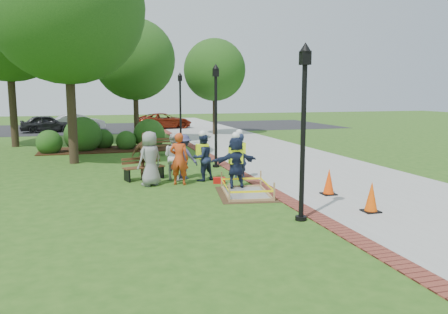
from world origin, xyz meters
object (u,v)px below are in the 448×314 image
object	(u,v)px
wet_concrete_pad	(246,187)
cone_front	(371,198)
hivis_worker_a	(236,161)
lamp_near	(304,119)
hivis_worker_b	(239,154)
bench_near	(144,173)
hivis_worker_c	(202,156)

from	to	relation	value
wet_concrete_pad	cone_front	size ratio (longest dim) A/B	3.07
wet_concrete_pad	hivis_worker_a	xyz separation A→B (m)	(-0.08, 0.84, 0.69)
hivis_worker_a	wet_concrete_pad	bearing A→B (deg)	-84.87
lamp_near	hivis_worker_b	size ratio (longest dim) A/B	2.35
bench_near	hivis_worker_c	world-z (taller)	hivis_worker_c
cone_front	hivis_worker_c	size ratio (longest dim) A/B	0.46
cone_front	hivis_worker_a	xyz separation A→B (m)	(-2.53, 3.69, 0.53)
cone_front	hivis_worker_b	distance (m)	5.56
hivis_worker_a	hivis_worker_c	world-z (taller)	hivis_worker_a
cone_front	hivis_worker_b	bearing A→B (deg)	110.36
wet_concrete_pad	lamp_near	xyz separation A→B (m)	(0.40, -2.97, 2.25)
wet_concrete_pad	hivis_worker_b	distance (m)	2.48
bench_near	hivis_worker_b	distance (m)	3.48
cone_front	hivis_worker_c	xyz separation A→B (m)	(-3.26, 5.26, 0.50)
wet_concrete_pad	hivis_worker_a	size ratio (longest dim) A/B	1.37
hivis_worker_a	cone_front	bearing A→B (deg)	-55.58
wet_concrete_pad	hivis_worker_c	distance (m)	2.62
hivis_worker_b	hivis_worker_c	size ratio (longest dim) A/B	1.01
bench_near	lamp_near	xyz separation A→B (m)	(3.17, -6.17, 2.23)
cone_front	hivis_worker_b	size ratio (longest dim) A/B	0.46
bench_near	wet_concrete_pad	bearing A→B (deg)	-49.05
wet_concrete_pad	hivis_worker_a	distance (m)	1.09
cone_front	lamp_near	world-z (taller)	lamp_near
bench_near	hivis_worker_c	distance (m)	2.22
wet_concrete_pad	hivis_worker_b	bearing A→B (deg)	77.21
hivis_worker_a	hivis_worker_b	world-z (taller)	hivis_worker_a
wet_concrete_pad	bench_near	xyz separation A→B (m)	(-2.78, 3.20, 0.02)
cone_front	hivis_worker_b	world-z (taller)	hivis_worker_b
lamp_near	hivis_worker_a	bearing A→B (deg)	97.06
hivis_worker_a	hivis_worker_c	size ratio (longest dim) A/B	1.04
hivis_worker_b	hivis_worker_c	bearing A→B (deg)	176.74
lamp_near	hivis_worker_b	distance (m)	5.53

